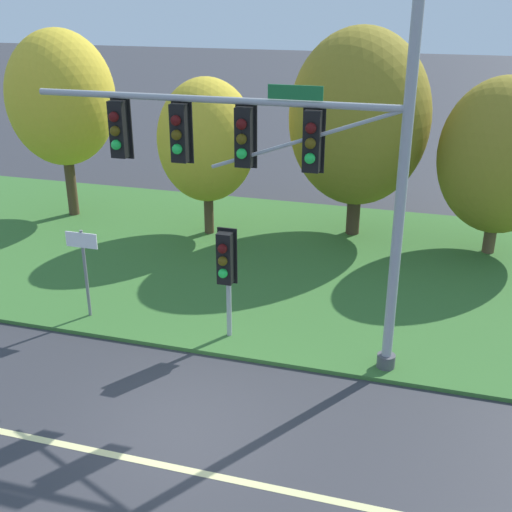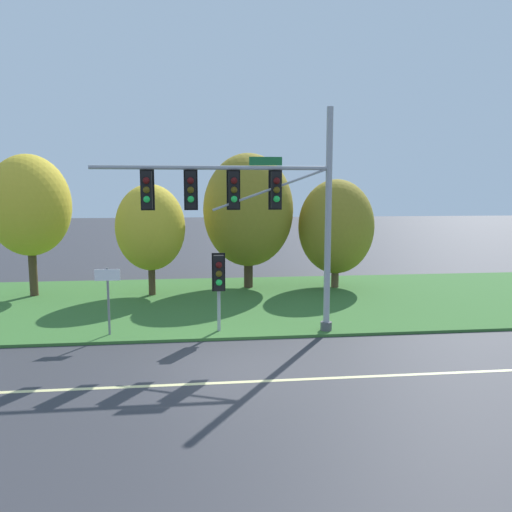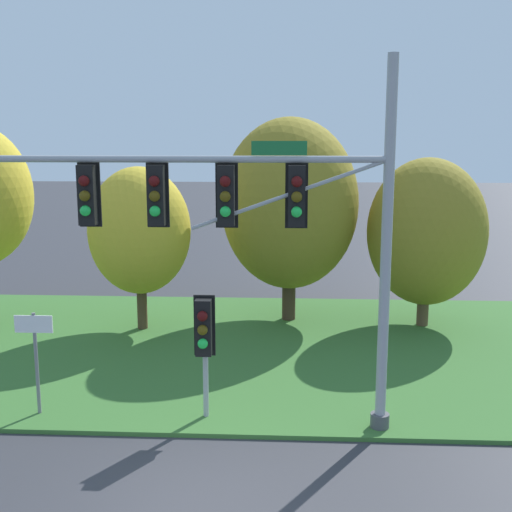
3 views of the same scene
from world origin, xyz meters
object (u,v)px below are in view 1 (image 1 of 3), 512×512
tree_mid_verge (502,156)px  tree_left_of_mast (207,141)px  traffic_signal_mast (273,158)px  pedestrian_signal_near_kerb (226,263)px  tree_nearest_road (61,99)px  tree_behind_signpost (359,118)px  route_sign_post (84,261)px

tree_mid_verge → tree_left_of_mast: bearing=-174.7°
traffic_signal_mast → pedestrian_signal_near_kerb: size_ratio=2.93×
tree_nearest_road → tree_behind_signpost: tree_behind_signpost is taller
pedestrian_signal_near_kerb → route_sign_post: 3.77m
route_sign_post → tree_mid_verge: tree_mid_verge is taller
traffic_signal_mast → route_sign_post: traffic_signal_mast is taller
pedestrian_signal_near_kerb → tree_behind_signpost: size_ratio=0.41×
traffic_signal_mast → route_sign_post: bearing=176.2°
route_sign_post → tree_nearest_road: 8.79m
traffic_signal_mast → tree_mid_verge: size_ratio=1.48×
traffic_signal_mast → tree_behind_signpost: bearing=85.3°
tree_nearest_road → tree_left_of_mast: tree_nearest_road is taller
tree_nearest_road → tree_left_of_mast: size_ratio=1.26×
tree_nearest_road → tree_mid_verge: (14.58, 0.40, -1.12)m
route_sign_post → tree_left_of_mast: 6.79m
tree_nearest_road → tree_mid_verge: bearing=1.6°
tree_nearest_road → tree_behind_signpost: 10.23m
traffic_signal_mast → pedestrian_signal_near_kerb: traffic_signal_mast is taller
tree_left_of_mast → tree_behind_signpost: size_ratio=0.77×
traffic_signal_mast → tree_left_of_mast: (-4.03, 6.85, -1.35)m
tree_left_of_mast → tree_mid_verge: tree_mid_verge is taller
traffic_signal_mast → tree_nearest_road: size_ratio=1.24×
pedestrian_signal_near_kerb → tree_left_of_mast: size_ratio=0.53×
route_sign_post → tree_mid_verge: 12.47m
traffic_signal_mast → tree_behind_signpost: traffic_signal_mast is taller
route_sign_post → tree_nearest_road: tree_nearest_road is taller
route_sign_post → pedestrian_signal_near_kerb: bearing=-1.9°
tree_mid_verge → pedestrian_signal_near_kerb: bearing=-129.6°
tree_nearest_road → pedestrian_signal_near_kerb: bearing=-40.3°
tree_left_of_mast → tree_behind_signpost: 4.94m
tree_behind_signpost → tree_mid_verge: tree_behind_signpost is taller
tree_left_of_mast → tree_behind_signpost: tree_behind_signpost is taller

